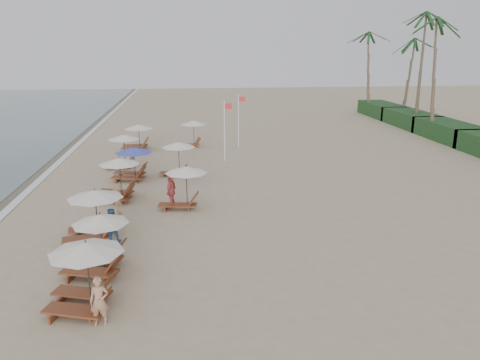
{
  "coord_description": "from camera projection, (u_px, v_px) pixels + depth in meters",
  "views": [
    {
      "loc": [
        -1.8,
        -17.65,
        8.21
      ],
      "look_at": [
        1.0,
        6.37,
        1.3
      ],
      "focal_mm": 34.99,
      "sensor_mm": 36.0,
      "label": 1
    }
  ],
  "objects": [
    {
      "name": "lounger_station_3",
      "position": [
        116.0,
        180.0,
        25.81
      ],
      "size": [
        2.69,
        2.57,
        2.36
      ],
      "color": "brown",
      "rests_on": "ground"
    },
    {
      "name": "inland_station_0",
      "position": [
        182.0,
        183.0,
        24.31
      ],
      "size": [
        2.73,
        2.24,
        2.22
      ],
      "color": "brown",
      "rests_on": "ground"
    },
    {
      "name": "lounger_station_0",
      "position": [
        81.0,
        275.0,
        14.92
      ],
      "size": [
        2.71,
        2.42,
        2.31
      ],
      "color": "brown",
      "rests_on": "ground"
    },
    {
      "name": "flag_pole_near",
      "position": [
        225.0,
        128.0,
        34.35
      ],
      "size": [
        0.6,
        0.08,
        4.44
      ],
      "color": "silver",
      "rests_on": "ground"
    },
    {
      "name": "flag_pole_far",
      "position": [
        239.0,
        118.0,
        39.11
      ],
      "size": [
        0.6,
        0.08,
        4.43
      ],
      "color": "silver",
      "rests_on": "ground"
    },
    {
      "name": "lounger_station_6",
      "position": [
        136.0,
        137.0,
        38.4
      ],
      "size": [
        2.73,
        2.41,
        2.1
      ],
      "color": "brown",
      "rests_on": "ground"
    },
    {
      "name": "foam_line",
      "position": [
        28.0,
        191.0,
        27.61
      ],
      "size": [
        0.5,
        140.0,
        0.02
      ],
      "primitive_type": "cube",
      "color": "white",
      "rests_on": "ground"
    },
    {
      "name": "beachgoer_near",
      "position": [
        99.0,
        301.0,
        14.15
      ],
      "size": [
        0.59,
        0.4,
        1.59
      ],
      "primitive_type": "imported",
      "rotation": [
        0.0,
        0.0,
        -0.03
      ],
      "color": "tan",
      "rests_on": "ground"
    },
    {
      "name": "ground",
      "position": [
        234.0,
        253.0,
        19.31
      ],
      "size": [
        160.0,
        160.0,
        0.0
      ],
      "primitive_type": "plane",
      "color": "tan",
      "rests_on": "ground"
    },
    {
      "name": "lounger_station_1",
      "position": [
        95.0,
        246.0,
        17.48
      ],
      "size": [
        2.66,
        2.49,
        2.27
      ],
      "color": "brown",
      "rests_on": "ground"
    },
    {
      "name": "lounger_station_2",
      "position": [
        91.0,
        214.0,
        20.48
      ],
      "size": [
        2.74,
        2.43,
        2.23
      ],
      "color": "brown",
      "rests_on": "ground"
    },
    {
      "name": "inland_station_1",
      "position": [
        176.0,
        153.0,
        30.56
      ],
      "size": [
        2.53,
        2.24,
        2.22
      ],
      "color": "brown",
      "rests_on": "ground"
    },
    {
      "name": "beachgoer_far_a",
      "position": [
        171.0,
        191.0,
        24.5
      ],
      "size": [
        0.79,
        1.17,
        1.84
      ],
      "primitive_type": "imported",
      "rotation": [
        0.0,
        0.0,
        4.36
      ],
      "color": "#C7514F",
      "rests_on": "ground"
    },
    {
      "name": "beachgoer_mid_b",
      "position": [
        118.0,
        200.0,
        23.63
      ],
      "size": [
        0.89,
        1.11,
        1.5
      ],
      "primitive_type": "imported",
      "rotation": [
        0.0,
        0.0,
        1.96
      ],
      "color": "#8D6748",
      "rests_on": "ground"
    },
    {
      "name": "inland_station_2",
      "position": [
        192.0,
        129.0,
        39.45
      ],
      "size": [
        2.54,
        2.24,
        2.22
      ],
      "color": "brown",
      "rests_on": "ground"
    },
    {
      "name": "lounger_station_4",
      "position": [
        131.0,
        163.0,
        29.79
      ],
      "size": [
        2.75,
        2.39,
        2.08
      ],
      "color": "brown",
      "rests_on": "ground"
    },
    {
      "name": "beachgoer_mid_a",
      "position": [
        111.0,
        226.0,
        20.13
      ],
      "size": [
        0.88,
        0.76,
        1.56
      ],
      "primitive_type": "imported",
      "rotation": [
        0.0,
        0.0,
        3.4
      ],
      "color": "#305A90",
      "rests_on": "ground"
    },
    {
      "name": "lounger_station_5",
      "position": [
        122.0,
        150.0,
        32.75
      ],
      "size": [
        2.5,
        2.21,
        2.34
      ],
      "color": "brown",
      "rests_on": "ground"
    },
    {
      "name": "wet_sand_band",
      "position": [
        5.0,
        192.0,
        27.47
      ],
      "size": [
        3.2,
        140.0,
        0.01
      ],
      "primitive_type": "cube",
      "color": "#6B5E4C",
      "rests_on": "ground"
    }
  ]
}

